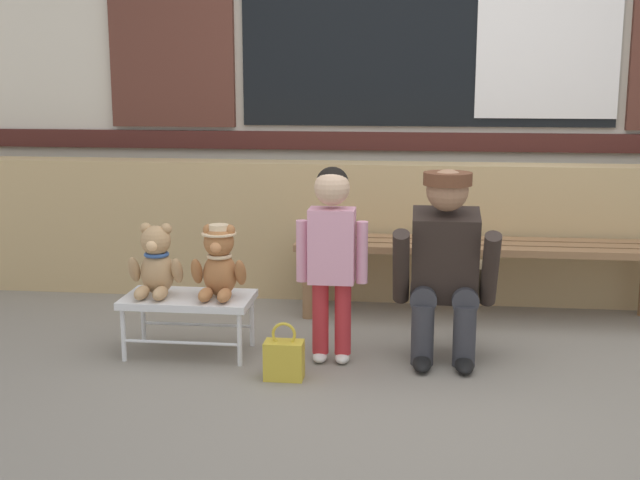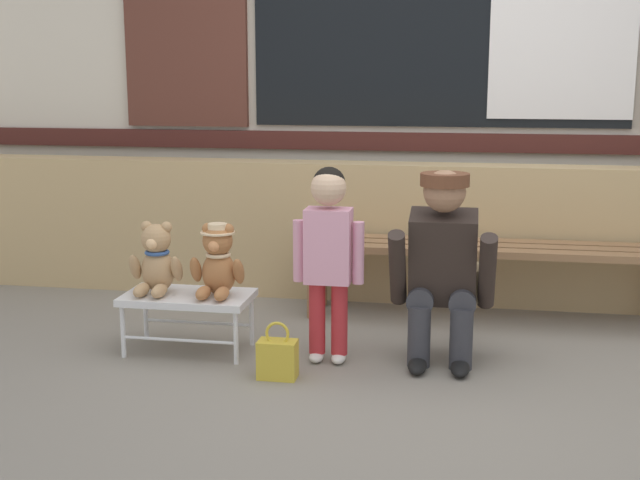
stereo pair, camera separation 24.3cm
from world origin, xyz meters
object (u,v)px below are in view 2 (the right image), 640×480
small_display_bench (188,300)px  teddy_bear_plain (156,261)px  adult_crouching (445,266)px  wooden_bench_long (485,256)px  child_standing (328,243)px  teddy_bear_with_hat (218,262)px  handbag_on_ground (278,358)px

small_display_bench → teddy_bear_plain: 0.25m
teddy_bear_plain → adult_crouching: size_ratio=0.38×
wooden_bench_long → child_standing: size_ratio=2.19×
teddy_bear_plain → teddy_bear_with_hat: same height
adult_crouching → small_display_bench: bearing=-177.3°
child_standing → handbag_on_ground: bearing=-125.2°
wooden_bench_long → handbag_on_ground: wooden_bench_long is taller
small_display_bench → adult_crouching: (1.27, 0.06, 0.21)m
child_standing → adult_crouching: (0.55, 0.09, -0.11)m
wooden_bench_long → teddy_bear_with_hat: 1.56m
teddy_bear_plain → child_standing: (0.88, -0.03, 0.13)m
teddy_bear_with_hat → child_standing: bearing=-2.8°
small_display_bench → teddy_bear_plain: teddy_bear_plain is taller
teddy_bear_with_hat → small_display_bench: bearing=-179.2°
small_display_bench → handbag_on_ground: size_ratio=2.35×
teddy_bear_plain → adult_crouching: 1.44m
teddy_bear_with_hat → adult_crouching: (1.11, 0.06, 0.01)m
teddy_bear_with_hat → handbag_on_ground: 0.61m
handbag_on_ground → child_standing: bearing=54.8°
wooden_bench_long → child_standing: child_standing is taller
teddy_bear_with_hat → adult_crouching: 1.12m
teddy_bear_plain → handbag_on_ground: (0.69, -0.30, -0.37)m
child_standing → teddy_bear_plain: bearing=178.3°
adult_crouching → handbag_on_ground: adult_crouching is taller
small_display_bench → handbag_on_ground: (0.53, -0.30, -0.17)m
teddy_bear_with_hat → child_standing: 0.58m
teddy_bear_plain → child_standing: 0.89m
wooden_bench_long → teddy_bear_with_hat: size_ratio=5.78×
wooden_bench_long → teddy_bear_with_hat: bearing=-147.9°
wooden_bench_long → small_display_bench: wooden_bench_long is taller
small_display_bench → handbag_on_ground: 0.63m
small_display_bench → child_standing: 0.79m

